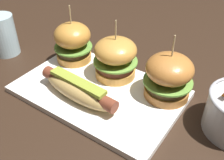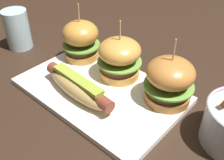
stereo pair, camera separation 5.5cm
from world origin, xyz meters
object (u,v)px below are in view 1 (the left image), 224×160
at_px(slider_right, 169,76).
at_px(hot_dog, 78,89).
at_px(platter_main, 99,91).
at_px(slider_left, 73,42).
at_px(water_glass, 3,35).
at_px(slider_center, 115,57).

bearing_deg(slider_right, hot_dog, -142.10).
relative_size(platter_main, slider_right, 2.51).
height_order(slider_left, water_glass, slider_left).
bearing_deg(slider_right, water_glass, -171.48).
height_order(hot_dog, slider_center, slider_center).
xyz_separation_m(platter_main, slider_right, (0.13, 0.07, 0.06)).
bearing_deg(platter_main, slider_center, 90.95).
relative_size(platter_main, water_glass, 3.29).
bearing_deg(hot_dog, slider_right, 37.90).
distance_m(hot_dog, slider_center, 0.12).
bearing_deg(slider_right, slider_left, -179.46).
height_order(slider_center, slider_right, slider_right).
height_order(slider_left, slider_right, slider_left).
xyz_separation_m(hot_dog, slider_center, (0.01, 0.11, 0.02)).
bearing_deg(slider_center, slider_left, -179.01).
relative_size(slider_left, slider_right, 1.01).
bearing_deg(water_glass, slider_right, 8.52).
relative_size(slider_left, slider_center, 1.03).
height_order(hot_dog, water_glass, water_glass).
height_order(slider_right, water_glass, slider_right).
distance_m(slider_left, water_glass, 0.20).
xyz_separation_m(platter_main, water_glass, (-0.32, -0.00, 0.05)).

